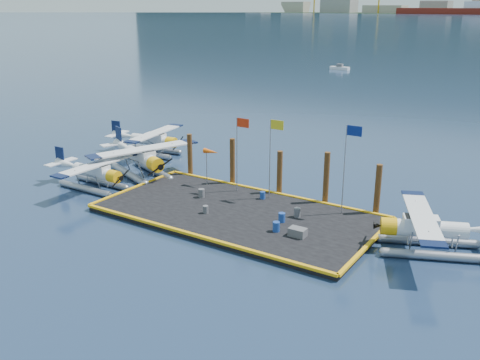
# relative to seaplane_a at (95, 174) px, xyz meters

# --- Properties ---
(ground) EXTENTS (4000.00, 4000.00, 0.00)m
(ground) POSITION_rel_seaplane_a_xyz_m (13.24, 1.28, -1.32)
(ground) COLOR #172B45
(ground) RESTS_ON ground
(dock) EXTENTS (20.00, 10.00, 0.40)m
(dock) POSITION_rel_seaplane_a_xyz_m (13.24, 1.28, -1.12)
(dock) COLOR black
(dock) RESTS_ON ground
(dock_bumpers) EXTENTS (20.25, 10.25, 0.18)m
(dock_bumpers) POSITION_rel_seaplane_a_xyz_m (13.24, 1.28, -0.83)
(dock_bumpers) COLOR #E9A60D
(dock_bumpers) RESTS_ON dock
(seaplane_a) EXTENTS (7.72, 8.50, 3.04)m
(seaplane_a) POSITION_rel_seaplane_a_xyz_m (0.00, 0.00, 0.00)
(seaplane_a) COLOR gray
(seaplane_a) RESTS_ON ground
(seaplane_b) EXTENTS (9.44, 9.97, 3.62)m
(seaplane_b) POSITION_rel_seaplane_a_xyz_m (0.93, 4.68, 0.25)
(seaplane_b) COLOR gray
(seaplane_b) RESTS_ON ground
(seaplane_c) EXTENTS (8.14, 8.95, 3.16)m
(seaplane_c) POSITION_rel_seaplane_a_xyz_m (-3.25, 10.68, 0.05)
(seaplane_c) COLOR gray
(seaplane_c) RESTS_ON ground
(seaplane_d) EXTENTS (8.46, 8.91, 3.25)m
(seaplane_d) POSITION_rel_seaplane_a_xyz_m (26.25, 2.78, 0.09)
(seaplane_d) COLOR gray
(seaplane_d) RESTS_ON ground
(drum_0) EXTENTS (0.48, 0.48, 0.68)m
(drum_0) POSITION_rel_seaplane_a_xyz_m (9.24, 2.31, -0.58)
(drum_0) COLOR #525156
(drum_0) RESTS_ON dock
(drum_1) EXTENTS (0.48, 0.48, 0.67)m
(drum_1) POSITION_rel_seaplane_a_xyz_m (17.36, -0.28, -0.59)
(drum_1) COLOR navy
(drum_1) RESTS_ON dock
(drum_2) EXTENTS (0.47, 0.47, 0.66)m
(drum_2) POSITION_rel_seaplane_a_xyz_m (16.90, 1.33, -0.59)
(drum_2) COLOR navy
(drum_2) RESTS_ON dock
(drum_3) EXTENTS (0.40, 0.40, 0.57)m
(drum_3) POSITION_rel_seaplane_a_xyz_m (11.50, -0.20, -0.64)
(drum_3) COLOR #525156
(drum_3) RESTS_ON dock
(drum_4) EXTENTS (0.47, 0.47, 0.66)m
(drum_4) POSITION_rel_seaplane_a_xyz_m (17.36, 2.76, -0.59)
(drum_4) COLOR #525156
(drum_4) RESTS_ON dock
(drum_5) EXTENTS (0.42, 0.42, 0.58)m
(drum_5) POSITION_rel_seaplane_a_xyz_m (13.41, 4.61, -0.63)
(drum_5) COLOR navy
(drum_5) RESTS_ON dock
(crate) EXTENTS (1.11, 0.74, 0.56)m
(crate) POSITION_rel_seaplane_a_xyz_m (18.90, -0.19, -0.65)
(crate) COLOR #525156
(crate) RESTS_ON dock
(flagpole_red) EXTENTS (1.14, 0.08, 6.00)m
(flagpole_red) POSITION_rel_seaplane_a_xyz_m (10.94, 5.08, 3.07)
(flagpole_red) COLOR gray
(flagpole_red) RESTS_ON dock
(flagpole_yellow) EXTENTS (1.14, 0.08, 6.20)m
(flagpole_yellow) POSITION_rel_seaplane_a_xyz_m (13.94, 5.08, 3.19)
(flagpole_yellow) COLOR gray
(flagpole_yellow) RESTS_ON dock
(flagpole_blue) EXTENTS (1.14, 0.08, 6.50)m
(flagpole_blue) POSITION_rel_seaplane_a_xyz_m (19.93, 5.08, 3.36)
(flagpole_blue) COLOR gray
(flagpole_blue) RESTS_ON dock
(windsock) EXTENTS (1.40, 0.44, 3.12)m
(windsock) POSITION_rel_seaplane_a_xyz_m (8.21, 5.08, 1.90)
(windsock) COLOR gray
(windsock) RESTS_ON dock
(piling_0) EXTENTS (0.44, 0.44, 4.00)m
(piling_0) POSITION_rel_seaplane_a_xyz_m (4.74, 6.68, 0.68)
(piling_0) COLOR #462814
(piling_0) RESTS_ON ground
(piling_1) EXTENTS (0.44, 0.44, 4.20)m
(piling_1) POSITION_rel_seaplane_a_xyz_m (9.24, 6.68, 0.78)
(piling_1) COLOR #462814
(piling_1) RESTS_ON ground
(piling_2) EXTENTS (0.44, 0.44, 3.80)m
(piling_2) POSITION_rel_seaplane_a_xyz_m (13.74, 6.68, 0.58)
(piling_2) COLOR #462814
(piling_2) RESTS_ON ground
(piling_3) EXTENTS (0.44, 0.44, 4.30)m
(piling_3) POSITION_rel_seaplane_a_xyz_m (17.74, 6.68, 0.83)
(piling_3) COLOR #462814
(piling_3) RESTS_ON ground
(piling_4) EXTENTS (0.44, 0.44, 4.00)m
(piling_4) POSITION_rel_seaplane_a_xyz_m (21.74, 6.68, 0.68)
(piling_4) COLOR #462814
(piling_4) RESTS_ON ground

